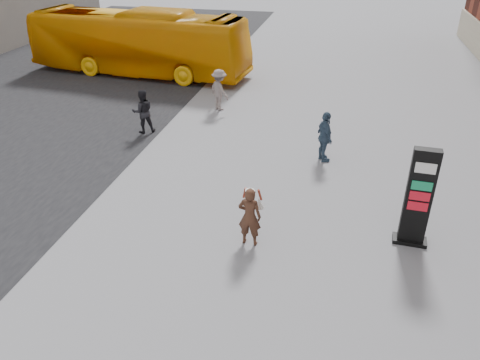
% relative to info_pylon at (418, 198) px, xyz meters
% --- Properties ---
extents(ground, '(100.00, 100.00, 0.00)m').
position_rel_info_pylon_xyz_m(ground, '(-3.72, -1.21, -1.29)').
color(ground, '#9E9EA3').
extents(info_pylon, '(0.85, 0.47, 2.58)m').
position_rel_info_pylon_xyz_m(info_pylon, '(0.00, 0.00, 0.00)').
color(info_pylon, black).
rests_on(info_pylon, ground).
extents(woman, '(0.61, 0.56, 1.58)m').
position_rel_info_pylon_xyz_m(woman, '(-3.94, -0.91, -0.48)').
color(woman, '#41271B').
rests_on(woman, ground).
extents(bus, '(11.95, 3.98, 3.27)m').
position_rel_info_pylon_xyz_m(bus, '(-12.63, 12.65, 0.34)').
color(bus, orange).
rests_on(bus, road).
extents(pedestrian_a, '(1.02, 0.96, 1.67)m').
position_rel_info_pylon_xyz_m(pedestrian_a, '(-9.31, 5.21, -0.45)').
color(pedestrian_a, black).
rests_on(pedestrian_a, ground).
extents(pedestrian_b, '(1.27, 1.23, 1.74)m').
position_rel_info_pylon_xyz_m(pedestrian_b, '(-7.11, 8.24, -0.42)').
color(pedestrian_b, gray).
rests_on(pedestrian_b, ground).
extents(pedestrian_c, '(0.82, 1.10, 1.73)m').
position_rel_info_pylon_xyz_m(pedestrian_c, '(-2.44, 4.20, -0.43)').
color(pedestrian_c, '#364C62').
rests_on(pedestrian_c, ground).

